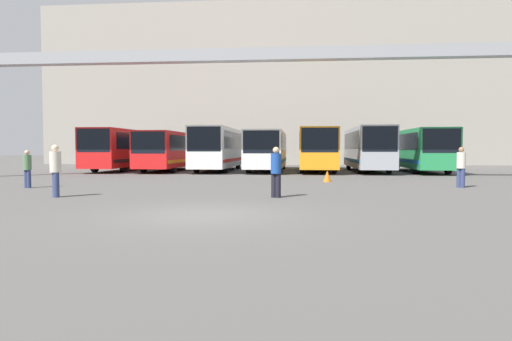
# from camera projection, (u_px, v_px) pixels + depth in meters

# --- Properties ---
(ground_plane) EXTENTS (200.00, 200.00, 0.00)m
(ground_plane) POSITION_uv_depth(u_px,v_px,m) (203.00, 215.00, 11.87)
(ground_plane) COLOR #514F4C
(building_backdrop) EXTENTS (53.07, 12.00, 17.75)m
(building_backdrop) POSITION_uv_depth(u_px,v_px,m) (279.00, 89.00, 54.94)
(building_backdrop) COLOR gray
(building_backdrop) RESTS_ON ground
(overhead_gantry) EXTENTS (33.45, 0.80, 7.50)m
(overhead_gantry) POSITION_uv_depth(u_px,v_px,m) (257.00, 68.00, 26.38)
(overhead_gantry) COLOR gray
(overhead_gantry) RESTS_ON ground
(bus_slot_0) EXTENTS (2.56, 11.55, 3.18)m
(bus_slot_0) POSITION_uv_depth(u_px,v_px,m) (126.00, 147.00, 36.49)
(bus_slot_0) COLOR red
(bus_slot_0) RESTS_ON ground
(bus_slot_1) EXTENTS (2.56, 10.42, 2.97)m
(bus_slot_1) POSITION_uv_depth(u_px,v_px,m) (170.00, 149.00, 35.57)
(bus_slot_1) COLOR red
(bus_slot_1) RESTS_ON ground
(bus_slot_2) EXTENTS (2.49, 11.40, 3.29)m
(bus_slot_2) POSITION_uv_depth(u_px,v_px,m) (219.00, 147.00, 35.69)
(bus_slot_2) COLOR silver
(bus_slot_2) RESTS_ON ground
(bus_slot_3) EXTENTS (2.61, 12.08, 3.02)m
(bus_slot_3) POSITION_uv_depth(u_px,v_px,m) (268.00, 148.00, 35.68)
(bus_slot_3) COLOR silver
(bus_slot_3) RESTS_ON ground
(bus_slot_4) EXTENTS (2.62, 11.43, 3.18)m
(bus_slot_4) POSITION_uv_depth(u_px,v_px,m) (316.00, 147.00, 34.99)
(bus_slot_4) COLOR orange
(bus_slot_4) RESTS_ON ground
(bus_slot_5) EXTENTS (2.43, 11.10, 3.26)m
(bus_slot_5) POSITION_uv_depth(u_px,v_px,m) (367.00, 147.00, 34.46)
(bus_slot_5) COLOR #999EA5
(bus_slot_5) RESTS_ON ground
(bus_slot_6) EXTENTS (2.58, 10.06, 3.10)m
(bus_slot_6) POSITION_uv_depth(u_px,v_px,m) (420.00, 148.00, 33.59)
(bus_slot_6) COLOR #268C4C
(bus_slot_6) RESTS_ON ground
(pedestrian_far_center) EXTENTS (0.39, 0.39, 1.87)m
(pedestrian_far_center) POSITION_uv_depth(u_px,v_px,m) (56.00, 169.00, 16.17)
(pedestrian_far_center) COLOR navy
(pedestrian_far_center) RESTS_ON ground
(pedestrian_near_right) EXTENTS (0.37, 0.37, 1.80)m
(pedestrian_near_right) POSITION_uv_depth(u_px,v_px,m) (461.00, 166.00, 20.15)
(pedestrian_near_right) COLOR navy
(pedestrian_near_right) RESTS_ON ground
(pedestrian_mid_right) EXTENTS (0.35, 0.35, 1.67)m
(pedestrian_mid_right) POSITION_uv_depth(u_px,v_px,m) (27.00, 168.00, 20.01)
(pedestrian_mid_right) COLOR navy
(pedestrian_mid_right) RESTS_ON ground
(pedestrian_near_center) EXTENTS (0.37, 0.37, 1.79)m
(pedestrian_near_center) POSITION_uv_depth(u_px,v_px,m) (276.00, 171.00, 16.04)
(pedestrian_near_center) COLOR black
(pedestrian_near_center) RESTS_ON ground
(traffic_cone) EXTENTS (0.42, 0.42, 0.58)m
(traffic_cone) POSITION_uv_depth(u_px,v_px,m) (327.00, 176.00, 23.72)
(traffic_cone) COLOR orange
(traffic_cone) RESTS_ON ground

